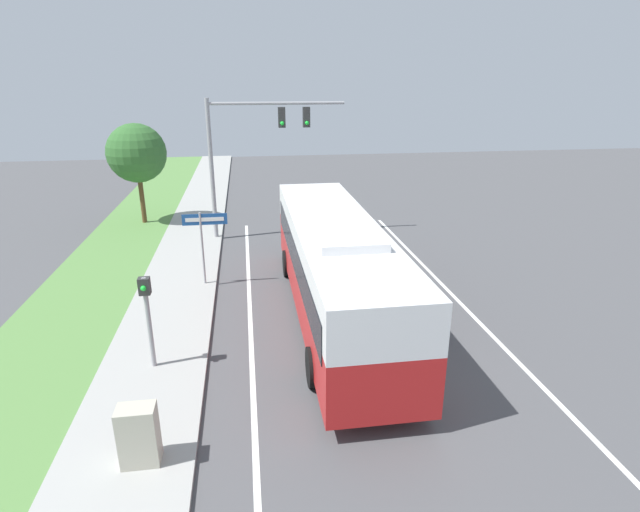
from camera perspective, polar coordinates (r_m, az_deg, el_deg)
name	(u,v)px	position (r m, az deg, el deg)	size (l,w,h in m)	color
ground_plane	(394,380)	(13.32, 8.50, -13.89)	(80.00, 80.00, 0.00)	#4C4C4F
sidewalk	(143,400)	(13.09, -19.53, -15.28)	(2.80, 80.00, 0.12)	#9E9E99
lane_divider_near	(253,393)	(12.84, -7.65, -15.23)	(0.14, 30.00, 0.01)	silver
lane_divider_far	(525,369)	(14.68, 22.38, -11.84)	(0.14, 30.00, 0.01)	silver
bus	(335,262)	(15.64, 1.70, -0.70)	(2.70, 12.10, 3.40)	red
signal_gantry	(251,140)	(23.62, -7.85, 12.98)	(6.28, 0.41, 6.51)	#939399
pedestrian_signal	(147,307)	(13.48, -19.15, -5.58)	(0.28, 0.34, 2.62)	#939399
street_sign	(204,234)	(18.45, -13.15, 2.48)	(1.59, 0.08, 2.82)	#939399
utility_cabinet	(139,435)	(10.90, -20.01, -18.71)	(0.74, 0.49, 1.27)	#B7B29E
roadside_tree	(137,153)	(27.48, -20.22, 10.95)	(2.98, 2.98, 5.13)	brown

